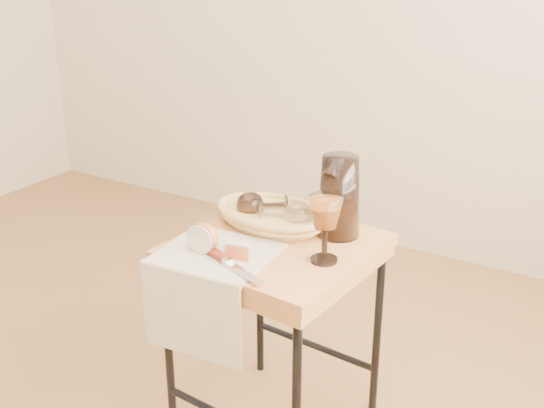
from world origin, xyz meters
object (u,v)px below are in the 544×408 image
Objects in this scene: apple_half at (204,237)px; pitcher at (339,196)px; side_table at (275,340)px; table_knife at (230,262)px; goblet_lying_a at (266,205)px; wine_goblet at (325,229)px; goblet_lying_b at (282,214)px; bread_basket at (271,217)px; tea_towel at (217,253)px.

pitcher is at bearing 47.72° from apple_half.
table_knife reaches higher than side_table.
goblet_lying_a is 0.74× the size of wine_goblet.
wine_goblet is (0.19, -0.11, 0.04)m from goblet_lying_b.
goblet_lying_a is (-0.03, 0.01, 0.03)m from bread_basket.
goblet_lying_b is at bearing 112.24° from table_knife.
wine_goblet is 0.75× the size of table_knife.
wine_goblet reaches higher than table_knife.
table_knife reaches higher than tea_towel.
bread_basket is 0.06m from goblet_lying_b.
tea_towel is 0.26m from goblet_lying_a.
tea_towel is at bearing -90.06° from bread_basket.
tea_towel is at bearing -127.78° from pitcher.
goblet_lying_b is 0.27m from table_knife.
goblet_lying_a is (-0.10, 0.11, 0.37)m from side_table.
goblet_lying_b reaches higher than bread_basket.
side_table is 0.36m from tea_towel.
pitcher is at bearing 149.52° from goblet_lying_a.
goblet_lying_a is (-0.00, 0.25, 0.05)m from tea_towel.
bread_basket is at bearing 138.17° from goblet_lying_b.
apple_half is (-0.13, -0.15, 0.36)m from side_table.
pitcher reaches higher than wine_goblet.
side_table is at bearing -132.38° from pitcher.
goblet_lying_b is at bearing 149.44° from wine_goblet.
goblet_lying_a is 0.30m from wine_goblet.
bread_basket is 0.25m from apple_half.
side_table is at bearing -47.37° from bread_basket.
apple_half reaches higher than table_knife.
side_table is at bearing 94.96° from goblet_lying_a.
side_table is 4.73× the size of goblet_lying_a.
bread_basket is at bearing 116.32° from goblet_lying_a.
pitcher is 0.18m from wine_goblet.
goblet_lying_b is at bearing 107.14° from side_table.
bread_basket reaches higher than side_table.
tea_towel is 0.24m from goblet_lying_b.
side_table is at bearing 105.41° from table_knife.
pitcher is at bearing 17.69° from bread_basket.
side_table is 2.00× the size of bread_basket.
table_knife is at bearing -140.53° from wine_goblet.
side_table is 2.34× the size of pitcher.
pitcher is (0.12, 0.13, 0.43)m from side_table.
tea_towel is at bearing 53.34° from goblet_lying_a.
goblet_lying_a reaches higher than side_table.
tea_towel is at bearing 169.74° from table_knife.
goblet_lying_a reaches higher than table_knife.
goblet_lying_b is 0.25m from apple_half.
side_table is 7.30× the size of apple_half.
goblet_lying_b is (-0.02, 0.08, 0.37)m from side_table.
table_knife is (-0.19, -0.16, -0.08)m from wine_goblet.
goblet_lying_b is (0.07, -0.03, -0.00)m from goblet_lying_a.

